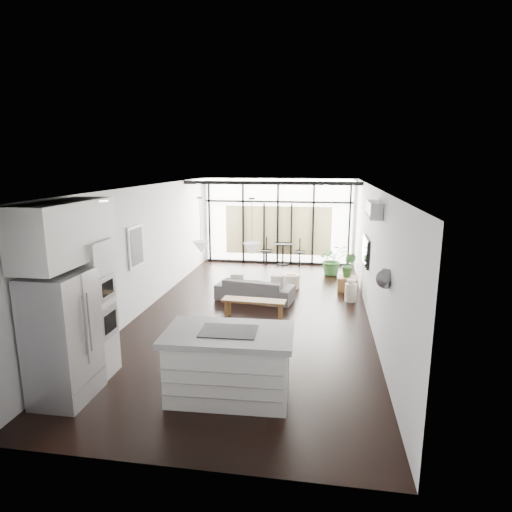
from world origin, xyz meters
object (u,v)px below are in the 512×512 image
(sofa, at_px, (255,286))
(milk_can, at_px, (351,290))
(island, at_px, (229,364))
(fridge, at_px, (63,337))
(pouf, at_px, (291,281))
(console_bench, at_px, (254,309))
(tv, at_px, (366,251))

(sofa, bearing_deg, milk_can, -163.72)
(island, xyz_separation_m, milk_can, (1.98, 4.66, -0.22))
(island, xyz_separation_m, fridge, (-2.27, -0.40, 0.43))
(sofa, bearing_deg, pouf, -114.01)
(console_bench, relative_size, milk_can, 2.48)
(sofa, bearing_deg, fridge, 77.68)
(fridge, height_order, tv, fridge)
(island, height_order, console_bench, island)
(milk_can, bearing_deg, sofa, -173.47)
(fridge, relative_size, milk_can, 3.36)
(sofa, bearing_deg, tv, -169.08)
(island, xyz_separation_m, tv, (2.26, 4.45, 0.81))
(console_bench, xyz_separation_m, milk_can, (2.12, 1.56, 0.06))
(console_bench, distance_m, pouf, 2.56)
(fridge, relative_size, console_bench, 1.36)
(fridge, relative_size, sofa, 0.99)
(pouf, bearing_deg, tv, -32.55)
(sofa, height_order, tv, tv)
(console_bench, height_order, pouf, console_bench)
(island, relative_size, console_bench, 1.33)
(console_bench, distance_m, milk_can, 2.63)
(milk_can, bearing_deg, tv, -36.96)
(console_bench, xyz_separation_m, tv, (2.40, 1.35, 1.08))
(island, xyz_separation_m, pouf, (0.47, 5.59, -0.31))
(milk_can, height_order, tv, tv)
(fridge, distance_m, milk_can, 6.64)
(console_bench, bearing_deg, fridge, -118.31)
(fridge, distance_m, pouf, 6.63)
(fridge, relative_size, tv, 1.68)
(console_bench, bearing_deg, milk_can, 39.27)
(island, bearing_deg, sofa, 92.09)
(fridge, height_order, console_bench, fridge)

